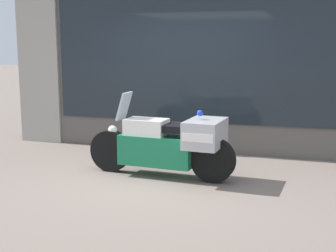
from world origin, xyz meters
name	(u,v)px	position (x,y,z in m)	size (l,w,h in m)	color
ground_plane	(154,178)	(0.00, 0.00, 0.00)	(60.00, 60.00, 0.00)	gray
shop_building	(167,42)	(-0.41, 2.00, 1.95)	(6.82, 0.55, 3.89)	#56514C
window_display	(208,125)	(0.36, 2.03, 0.47)	(5.50, 0.30, 1.96)	slate
paramedic_motorcycle	(171,143)	(0.22, 0.11, 0.52)	(2.26, 0.78, 1.23)	black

